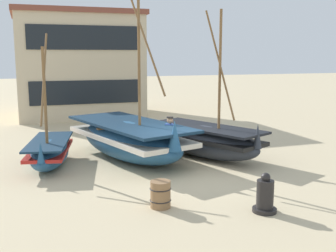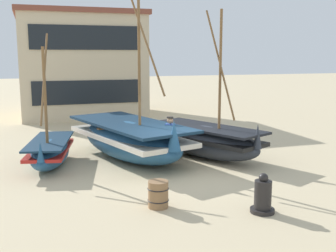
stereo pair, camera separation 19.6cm
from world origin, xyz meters
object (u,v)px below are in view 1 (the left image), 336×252
(fishing_boat_near_left, at_px, (207,140))
(wooden_barrel, at_px, (160,194))
(fishing_boat_centre_large, at_px, (130,139))
(fisherman_by_hull, at_px, (170,140))
(capstan_winch, at_px, (265,196))
(harbor_building_main, at_px, (78,64))
(fishing_boat_far_right, at_px, (50,152))

(fishing_boat_near_left, xyz_separation_m, wooden_barrel, (-3.30, -4.45, -0.32))
(fishing_boat_centre_large, relative_size, wooden_barrel, 11.34)
(fisherman_by_hull, xyz_separation_m, capstan_winch, (0.62, -5.37, -0.43))
(fishing_boat_centre_large, relative_size, harbor_building_main, 1.02)
(fishing_boat_near_left, relative_size, fishing_boat_centre_large, 0.69)
(fisherman_by_hull, distance_m, wooden_barrel, 4.59)
(wooden_barrel, bearing_deg, fishing_boat_centre_large, 84.58)
(fisherman_by_hull, bearing_deg, wooden_barrel, -112.47)
(fishing_boat_far_right, xyz_separation_m, capstan_winch, (4.79, -6.23, -0.12))
(wooden_barrel, bearing_deg, capstan_winch, -25.98)
(fishing_boat_near_left, relative_size, fisherman_by_hull, 3.24)
(wooden_barrel, height_order, harbor_building_main, harbor_building_main)
(fishing_boat_near_left, height_order, capstan_winch, fishing_boat_near_left)
(harbor_building_main, bearing_deg, fishing_boat_near_left, -76.97)
(fishing_boat_centre_large, bearing_deg, fisherman_by_hull, -37.77)
(capstan_winch, bearing_deg, harbor_building_main, 96.44)
(wooden_barrel, relative_size, harbor_building_main, 0.09)
(fishing_boat_near_left, distance_m, wooden_barrel, 5.55)
(fishing_boat_near_left, xyz_separation_m, fishing_boat_centre_large, (-2.81, 0.74, 0.10))
(fishing_boat_near_left, xyz_separation_m, harbor_building_main, (-3.07, 13.28, 2.61))
(wooden_barrel, bearing_deg, fishing_boat_near_left, 53.42)
(fishing_boat_near_left, xyz_separation_m, capstan_winch, (-0.94, -5.60, -0.27))
(harbor_building_main, bearing_deg, fishing_boat_centre_large, -88.80)
(fishing_boat_near_left, distance_m, fishing_boat_centre_large, 2.91)
(fishing_boat_far_right, xyz_separation_m, wooden_barrel, (2.43, -5.08, -0.18))
(fisherman_by_hull, xyz_separation_m, harbor_building_main, (-1.51, 13.51, 2.45))
(fishing_boat_centre_large, height_order, harbor_building_main, fishing_boat_centre_large)
(fishing_boat_near_left, distance_m, capstan_winch, 5.68)
(fishing_boat_centre_large, relative_size, fishing_boat_far_right, 1.72)
(fishing_boat_near_left, relative_size, fishing_boat_far_right, 1.18)
(fishing_boat_centre_large, relative_size, capstan_winch, 7.87)
(fishing_boat_far_right, height_order, wooden_barrel, fishing_boat_far_right)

